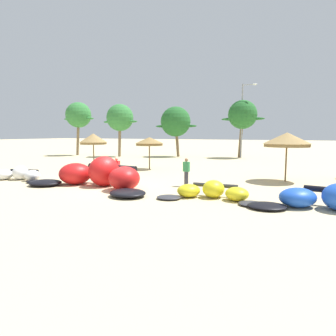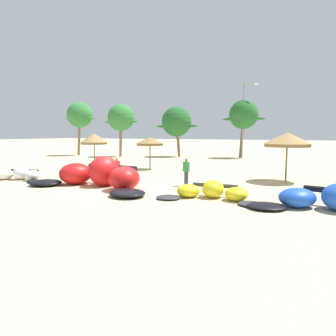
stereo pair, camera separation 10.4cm
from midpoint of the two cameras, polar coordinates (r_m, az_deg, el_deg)
name	(u,v)px [view 1 (the left image)]	position (r m, az deg, el deg)	size (l,w,h in m)	color
ground_plane	(118,187)	(17.33, -9.51, -3.62)	(260.00, 260.00, 0.00)	beige
kite_left	(18,175)	(21.94, -26.48, -1.15)	(4.66, 2.76, 0.93)	black
kite_left_of_center	(99,175)	(17.57, -13.05, -1.38)	(8.37, 4.15, 1.72)	black
kite_center	(212,192)	(14.27, 8.09, -4.47)	(5.13, 2.51, 0.83)	#333338
beach_umbrella_near_van	(93,139)	(28.40, -13.97, 5.32)	(2.47, 2.47, 3.02)	brown
beach_umbrella_middle	(149,141)	(25.67, -3.65, 5.01)	(2.37, 2.37, 2.71)	brown
beach_umbrella_near_palms	(287,140)	(20.37, 21.32, 4.99)	(2.90, 2.90, 3.09)	brown
person_near_kites	(117,171)	(18.33, -9.76, -0.48)	(0.36, 0.24, 1.62)	#383842
person_by_umbrellas	(186,172)	(17.42, 3.30, -0.76)	(0.36, 0.24, 1.62)	#383842
palm_leftmost	(78,115)	(44.02, -16.54, 9.46)	(5.21, 3.47, 7.28)	#7F6647
palm_left	(120,118)	(40.29, -9.10, 9.26)	(5.22, 3.48, 6.80)	#7F6647
palm_left_of_gap	(176,122)	(39.78, 1.37, 8.66)	(5.82, 3.88, 6.49)	brown
palm_center_left	(243,115)	(38.86, 13.76, 9.65)	(5.30, 3.54, 7.09)	brown
lamppost_west	(243,117)	(38.66, 13.86, 9.32)	(1.81, 0.24, 9.00)	gray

